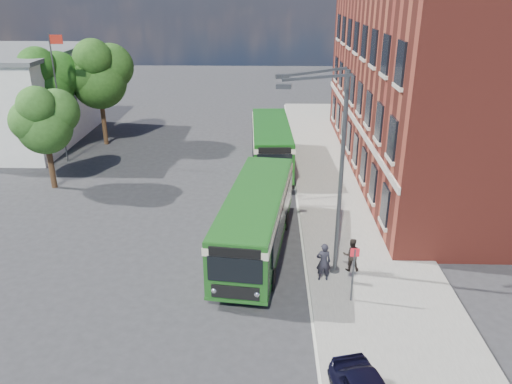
{
  "coord_description": "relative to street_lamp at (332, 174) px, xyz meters",
  "views": [
    {
      "loc": [
        2.18,
        -21.26,
        11.95
      ],
      "look_at": [
        1.59,
        2.19,
        2.2
      ],
      "focal_mm": 35.0,
      "sensor_mm": 36.0,
      "label": 1
    }
  ],
  "objects": [
    {
      "name": "flagpole",
      "position": [
        -17.29,
        15.0,
        0.15
      ],
      "size": [
        0.95,
        0.1,
        9.0
      ],
      "color": "#3E4043",
      "rests_on": "ground"
    },
    {
      "name": "white_building",
      "position": [
        -22.84,
        20.0,
        -1.13
      ],
      "size": [
        9.4,
        13.4,
        7.3
      ],
      "color": "silver",
      "rests_on": "ground"
    },
    {
      "name": "pavement",
      "position": [
        2.16,
        10.0,
        -4.72
      ],
      "size": [
        6.0,
        48.0,
        0.15
      ],
      "primitive_type": "cube",
      "color": "gray",
      "rests_on": "ground"
    },
    {
      "name": "pedestrian_a",
      "position": [
        -0.24,
        -0.68,
        -3.77
      ],
      "size": [
        0.66,
        0.46,
        1.74
      ],
      "primitive_type": "imported",
      "rotation": [
        0.0,
        0.0,
        3.2
      ],
      "color": "black",
      "rests_on": "pavement"
    },
    {
      "name": "ground",
      "position": [
        -4.84,
        2.0,
        -4.79
      ],
      "size": [
        120.0,
        120.0,
        0.0
      ],
      "primitive_type": "plane",
      "color": "#2A2A2C",
      "rests_on": "ground"
    },
    {
      "name": "bus_front",
      "position": [
        -3.2,
        2.17,
        -2.96
      ],
      "size": [
        3.89,
        10.68,
        3.02
      ],
      "color": "#1C521A",
      "rests_on": "ground"
    },
    {
      "name": "pedestrian_b",
      "position": [
        1.08,
        0.14,
        -3.87
      ],
      "size": [
        0.76,
        0.6,
        1.55
      ],
      "primitive_type": "imported",
      "rotation": [
        0.0,
        0.0,
        3.16
      ],
      "color": "black",
      "rests_on": "pavement"
    },
    {
      "name": "kerb_line",
      "position": [
        -0.89,
        10.0,
        -4.79
      ],
      "size": [
        0.12,
        48.0,
        0.01
      ],
      "primitive_type": "cube",
      "color": "beige",
      "rests_on": "ground"
    },
    {
      "name": "street_lamp",
      "position": [
        0.0,
        0.0,
        0.0
      ],
      "size": [
        2.96,
        2.38,
        9.0
      ],
      "color": "#3E4043",
      "rests_on": "ground"
    },
    {
      "name": "brick_office",
      "position": [
        9.16,
        14.0,
        2.18
      ],
      "size": [
        12.1,
        26.0,
        14.2
      ],
      "color": "maroon",
      "rests_on": "ground"
    },
    {
      "name": "bus_rear",
      "position": [
        -2.43,
        14.45,
        -2.96
      ],
      "size": [
        2.96,
        10.02,
        3.02
      ],
      "color": "#155015",
      "rests_on": "ground"
    },
    {
      "name": "bus_stop_sign",
      "position": [
        0.76,
        -2.2,
        -3.28
      ],
      "size": [
        0.35,
        0.08,
        2.52
      ],
      "color": "#3E4043",
      "rests_on": "ground"
    },
    {
      "name": "tree_right",
      "position": [
        -15.74,
        19.34,
        0.88
      ],
      "size": [
        4.95,
        4.7,
        8.35
      ],
      "color": "#352013",
      "rests_on": "ground"
    },
    {
      "name": "tree_mid",
      "position": [
        -19.04,
        17.1,
        0.64
      ],
      "size": [
        4.74,
        4.51,
        8.01
      ],
      "color": "#352013",
      "rests_on": "ground"
    },
    {
      "name": "tree_left",
      "position": [
        -16.23,
        9.92,
        -0.34
      ],
      "size": [
        3.89,
        3.7,
        6.57
      ],
      "color": "#352013",
      "rests_on": "ground"
    }
  ]
}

